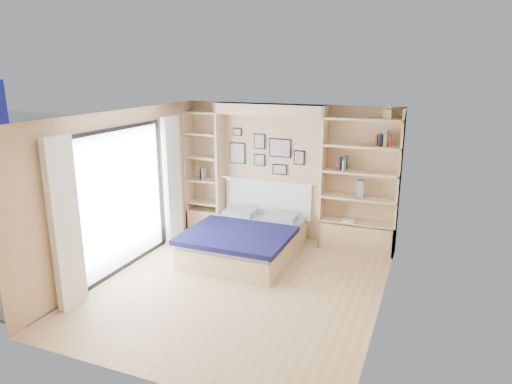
% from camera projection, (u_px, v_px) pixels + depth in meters
% --- Properties ---
extents(ground, '(4.50, 4.50, 0.00)m').
position_uv_depth(ground, '(239.00, 287.00, 6.70)').
color(ground, tan).
rests_on(ground, ground).
extents(room_shell, '(4.50, 4.50, 4.50)m').
position_uv_depth(room_shell, '(253.00, 189.00, 7.92)').
color(room_shell, tan).
rests_on(room_shell, ground).
extents(bed, '(1.71, 2.15, 1.07)m').
position_uv_depth(bed, '(246.00, 239.00, 7.80)').
color(bed, beige).
rests_on(bed, ground).
extents(photo_gallery, '(1.48, 0.02, 0.82)m').
position_uv_depth(photo_gallery, '(264.00, 152.00, 8.44)').
color(photo_gallery, black).
rests_on(photo_gallery, ground).
extents(reading_lamps, '(1.92, 0.12, 0.15)m').
position_uv_depth(reading_lamps, '(268.00, 182.00, 8.31)').
color(reading_lamps, silver).
rests_on(reading_lamps, ground).
extents(shelf_decor, '(3.53, 0.23, 2.03)m').
position_uv_depth(shelf_decor, '(347.00, 154.00, 7.71)').
color(shelf_decor, '#A51E1E').
rests_on(shelf_decor, ground).
extents(deck, '(3.20, 4.00, 0.05)m').
position_uv_depth(deck, '(52.00, 251.00, 8.00)').
color(deck, '#736355').
rests_on(deck, ground).
extents(deck_chair, '(0.60, 0.90, 0.85)m').
position_uv_depth(deck_chair, '(83.00, 227.00, 8.03)').
color(deck_chair, tan).
rests_on(deck_chair, ground).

